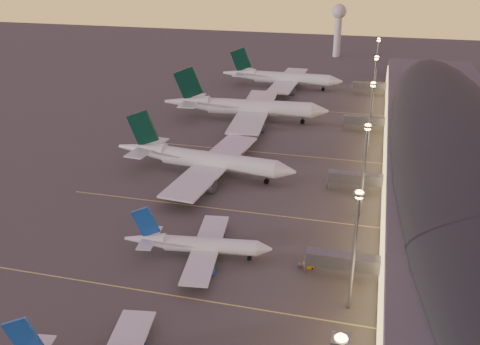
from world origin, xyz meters
The scene contains 10 objects.
ground centered at (0.00, 0.00, 0.00)m, with size 700.00×700.00×0.00m, color #454340.
airliner_narrow_north centered at (1.00, 10.43, 3.18)m, with size 34.44×31.00×12.30m.
airliner_wide_near centered at (-12.74, 56.51, 4.91)m, with size 59.65×54.59×19.08m.
airliner_wide_mid centered at (-13.65, 113.75, 5.57)m, with size 67.63×61.78×21.63m.
airliner_wide_far centered at (-9.27, 170.84, 5.01)m, with size 60.64×55.09×19.44m.
terminal_building centered at (61.84, 72.47, 8.78)m, with size 56.35×255.00×17.46m.
light_masts centered at (36.00, 65.00, 17.55)m, with size 2.20×217.20×25.90m.
radar_tower centered at (10.00, 260.00, 21.87)m, with size 9.00×9.00×32.50m.
lane_markings centered at (0.00, 40.00, 0.01)m, with size 90.00×180.36×0.00m.
baggage_tug_c centered at (25.84, 12.36, 0.48)m, with size 3.73×2.00×1.06m.
Camera 1 is at (37.03, -89.68, 66.64)m, focal length 40.00 mm.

